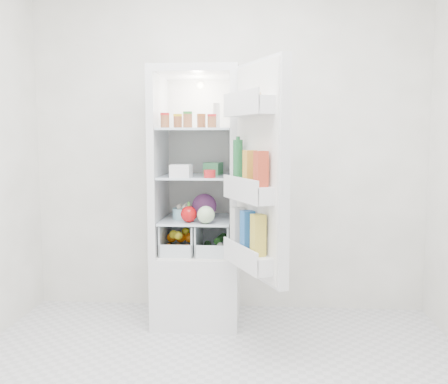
# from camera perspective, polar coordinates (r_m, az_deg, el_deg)

# --- Properties ---
(room_walls) EXTENTS (3.02, 3.02, 2.61)m
(room_walls) POSITION_cam_1_polar(r_m,az_deg,el_deg) (2.35, -1.97, 12.79)
(room_walls) COLOR beige
(room_walls) RESTS_ON ground
(refrigerator) EXTENTS (0.60, 0.60, 1.80)m
(refrigerator) POSITION_cam_1_polar(r_m,az_deg,el_deg) (3.66, -2.94, -4.14)
(refrigerator) COLOR silver
(refrigerator) RESTS_ON ground
(shelf_low) EXTENTS (0.49, 0.53, 0.01)m
(shelf_low) POSITION_cam_1_polar(r_m,az_deg,el_deg) (3.58, -3.07, -3.14)
(shelf_low) COLOR silver
(shelf_low) RESTS_ON refrigerator
(shelf_mid) EXTENTS (0.49, 0.53, 0.02)m
(shelf_mid) POSITION_cam_1_polar(r_m,az_deg,el_deg) (3.54, -3.10, 1.81)
(shelf_mid) COLOR silver
(shelf_mid) RESTS_ON refrigerator
(shelf_top) EXTENTS (0.49, 0.53, 0.02)m
(shelf_top) POSITION_cam_1_polar(r_m,az_deg,el_deg) (3.53, -3.13, 7.15)
(shelf_top) COLOR silver
(shelf_top) RESTS_ON refrigerator
(crisper_left) EXTENTS (0.23, 0.46, 0.22)m
(crisper_left) POSITION_cam_1_polar(r_m,az_deg,el_deg) (3.62, -4.99, -5.14)
(crisper_left) COLOR silver
(crisper_left) RESTS_ON refrigerator
(crisper_right) EXTENTS (0.23, 0.46, 0.22)m
(crisper_right) POSITION_cam_1_polar(r_m,az_deg,el_deg) (3.59, -1.11, -5.21)
(crisper_right) COLOR silver
(crisper_right) RESTS_ON refrigerator
(condiment_jars) EXTENTS (0.38, 0.16, 0.08)m
(condiment_jars) POSITION_cam_1_polar(r_m,az_deg,el_deg) (3.42, -4.06, 8.01)
(condiment_jars) COLOR #B21919
(condiment_jars) RESTS_ON shelf_top
(squeeze_bottle) EXTENTS (0.06, 0.06, 0.17)m
(squeeze_bottle) POSITION_cam_1_polar(r_m,az_deg,el_deg) (3.50, -0.89, 8.71)
(squeeze_bottle) COLOR silver
(squeeze_bottle) RESTS_ON shelf_top
(tub_white) EXTENTS (0.14, 0.14, 0.09)m
(tub_white) POSITION_cam_1_polar(r_m,az_deg,el_deg) (3.36, -4.93, 2.42)
(tub_white) COLOR white
(tub_white) RESTS_ON shelf_mid
(tin_red) EXTENTS (0.09, 0.09, 0.05)m
(tin_red) POSITION_cam_1_polar(r_m,az_deg,el_deg) (3.31, -1.65, 2.09)
(tin_red) COLOR red
(tin_red) RESTS_ON shelf_mid
(tub_green) EXTENTS (0.13, 0.17, 0.09)m
(tub_green) POSITION_cam_1_polar(r_m,az_deg,el_deg) (3.60, -1.24, 2.70)
(tub_green) COLOR #419055
(tub_green) RESTS_ON shelf_mid
(red_cabbage) EXTENTS (0.18, 0.18, 0.18)m
(red_cabbage) POSITION_cam_1_polar(r_m,az_deg,el_deg) (3.58, -2.27, -1.60)
(red_cabbage) COLOR #501E59
(red_cabbage) RESTS_ON shelf_low
(bell_pepper) EXTENTS (0.11, 0.11, 0.11)m
(bell_pepper) POSITION_cam_1_polar(r_m,az_deg,el_deg) (3.41, -4.05, -2.55)
(bell_pepper) COLOR #BA0B0E
(bell_pepper) RESTS_ON shelf_low
(mushroom_bowl) EXTENTS (0.20, 0.20, 0.07)m
(mushroom_bowl) POSITION_cam_1_polar(r_m,az_deg,el_deg) (3.57, -4.61, -2.45)
(mushroom_bowl) COLOR #9CD9E8
(mushroom_bowl) RESTS_ON shelf_low
(salad_bag) EXTENTS (0.12, 0.12, 0.12)m
(salad_bag) POSITION_cam_1_polar(r_m,az_deg,el_deg) (3.36, -2.08, -2.61)
(salad_bag) COLOR #B6D5A0
(salad_bag) RESTS_ON shelf_low
(citrus_pile) EXTENTS (0.20, 0.24, 0.16)m
(citrus_pile) POSITION_cam_1_polar(r_m,az_deg,el_deg) (3.57, -5.14, -5.58)
(citrus_pile) COLOR orange
(citrus_pile) RESTS_ON refrigerator
(veg_pile) EXTENTS (0.16, 0.30, 0.10)m
(veg_pile) POSITION_cam_1_polar(r_m,az_deg,el_deg) (3.60, -1.03, -5.95)
(veg_pile) COLOR #184617
(veg_pile) RESTS_ON refrigerator
(fridge_door) EXTENTS (0.39, 0.57, 1.30)m
(fridge_door) POSITION_cam_1_polar(r_m,az_deg,el_deg) (2.97, 3.81, 1.77)
(fridge_door) COLOR silver
(fridge_door) RESTS_ON refrigerator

